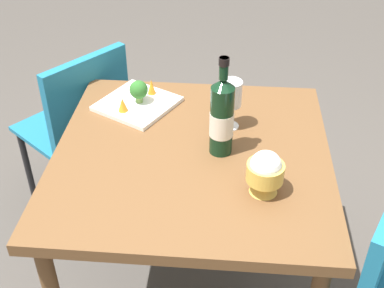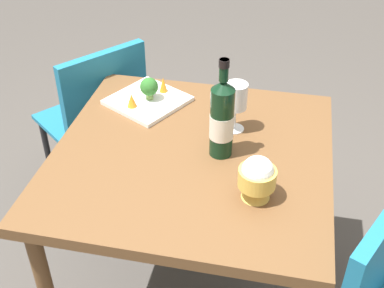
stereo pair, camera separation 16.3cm
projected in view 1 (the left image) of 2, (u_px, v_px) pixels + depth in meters
dining_table at (192, 172)px, 1.70m from camera, size 0.90×0.90×0.75m
chair_by_wall at (82, 120)px, 2.20m from camera, size 0.56×0.56×0.85m
wine_bottle at (222, 117)px, 1.57m from camera, size 0.08×0.08×0.34m
wine_glass at (231, 95)px, 1.69m from camera, size 0.08×0.08×0.18m
rice_bowl at (265, 172)px, 1.45m from camera, size 0.11×0.11×0.14m
serving_plate at (137, 104)px, 1.87m from camera, size 0.34×0.34×0.02m
broccoli_floret at (139, 90)px, 1.84m from camera, size 0.07×0.07×0.09m
carrot_garnish_left at (123, 105)px, 1.80m from camera, size 0.04×0.04×0.05m
carrot_garnish_right at (151, 87)px, 1.90m from camera, size 0.03×0.03×0.06m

